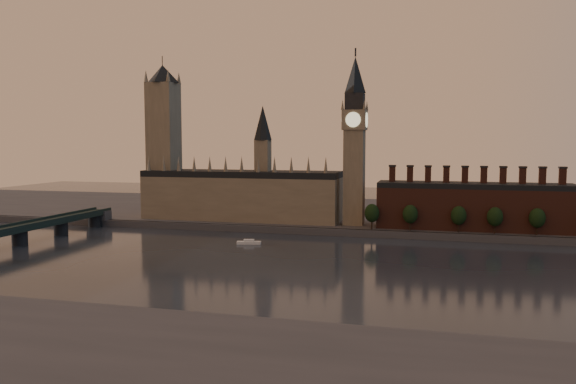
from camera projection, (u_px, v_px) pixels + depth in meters
The scene contains 12 objects.
ground at pixel (295, 269), 242.66m from camera, with size 900.00×900.00×0.00m, color black.
north_bank at pixel (353, 214), 414.09m from camera, with size 900.00×182.00×4.00m.
palace_of_westminster at pixel (242, 193), 367.70m from camera, with size 130.00×30.30×74.00m.
victoria_tower at pixel (164, 136), 378.46m from camera, with size 24.00×24.00×108.00m.
big_ben at pixel (355, 139), 341.15m from camera, with size 15.00×15.00×107.00m.
chimney_block at pixel (473, 205), 327.00m from camera, with size 110.00×25.00×37.00m.
embankment_tree_0 at pixel (372, 213), 326.23m from camera, with size 8.60×8.60×14.88m.
embankment_tree_1 at pixel (410, 214), 321.36m from camera, with size 8.60×8.60×14.88m.
embankment_tree_2 at pixel (459, 216), 315.42m from camera, with size 8.60×8.60×14.88m.
embankment_tree_3 at pixel (495, 217), 310.08m from camera, with size 8.60×8.60×14.88m.
embankment_tree_4 at pixel (537, 218), 305.10m from camera, with size 8.60×8.60×14.88m.
river_boat at pixel (249, 242), 301.21m from camera, with size 13.39×6.36×2.58m.
Camera 1 is at (57.26, -231.83, 54.51)m, focal length 35.00 mm.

